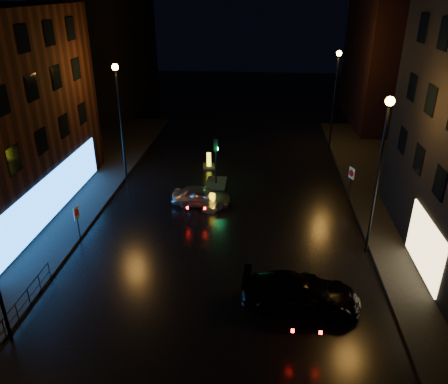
{
  "coord_description": "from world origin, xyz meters",
  "views": [
    {
      "loc": [
        1.99,
        -14.57,
        12.93
      ],
      "look_at": [
        0.03,
        6.82,
        2.8
      ],
      "focal_mm": 35.0,
      "sensor_mm": 36.0,
      "label": 1
    }
  ],
  "objects_px": {
    "silver_hatchback": "(201,196)",
    "road_sign_right": "(351,176)",
    "dark_sedan": "(301,292)",
    "traffic_signal": "(216,178)",
    "road_sign_left": "(77,216)",
    "bollard_near": "(212,206)",
    "bollard_far": "(209,164)"
  },
  "relations": [
    {
      "from": "traffic_signal",
      "to": "bollard_far",
      "type": "xyz_separation_m",
      "value": [
        -0.91,
        3.2,
        -0.24
      ]
    },
    {
      "from": "silver_hatchback",
      "to": "traffic_signal",
      "type": "bearing_deg",
      "value": -8.48
    },
    {
      "from": "bollard_near",
      "to": "silver_hatchback",
      "type": "bearing_deg",
      "value": 166.65
    },
    {
      "from": "traffic_signal",
      "to": "road_sign_left",
      "type": "bearing_deg",
      "value": -128.27
    },
    {
      "from": "traffic_signal",
      "to": "road_sign_right",
      "type": "relative_size",
      "value": 1.5
    },
    {
      "from": "bollard_near",
      "to": "road_sign_right",
      "type": "bearing_deg",
      "value": 36.65
    },
    {
      "from": "bollard_near",
      "to": "road_sign_left",
      "type": "height_order",
      "value": "road_sign_left"
    },
    {
      "from": "road_sign_left",
      "to": "road_sign_right",
      "type": "bearing_deg",
      "value": 27.22
    },
    {
      "from": "silver_hatchback",
      "to": "bollard_near",
      "type": "distance_m",
      "value": 1.05
    },
    {
      "from": "bollard_far",
      "to": "road_sign_left",
      "type": "xyz_separation_m",
      "value": [
        -5.79,
        -11.69,
        1.38
      ]
    },
    {
      "from": "bollard_near",
      "to": "road_sign_right",
      "type": "xyz_separation_m",
      "value": [
        8.9,
        2.22,
        1.48
      ]
    },
    {
      "from": "bollard_near",
      "to": "road_sign_left",
      "type": "relative_size",
      "value": 0.69
    },
    {
      "from": "traffic_signal",
      "to": "silver_hatchback",
      "type": "distance_m",
      "value": 3.4
    },
    {
      "from": "traffic_signal",
      "to": "road_sign_left",
      "type": "height_order",
      "value": "traffic_signal"
    },
    {
      "from": "road_sign_left",
      "to": "silver_hatchback",
      "type": "bearing_deg",
      "value": 44.12
    },
    {
      "from": "road_sign_left",
      "to": "dark_sedan",
      "type": "bearing_deg",
      "value": -16.31
    },
    {
      "from": "traffic_signal",
      "to": "silver_hatchback",
      "type": "xyz_separation_m",
      "value": [
        -0.6,
        -3.35,
        0.13
      ]
    },
    {
      "from": "bollard_near",
      "to": "road_sign_left",
      "type": "bearing_deg",
      "value": -123.78
    },
    {
      "from": "silver_hatchback",
      "to": "road_sign_left",
      "type": "relative_size",
      "value": 1.7
    },
    {
      "from": "bollard_far",
      "to": "road_sign_right",
      "type": "bearing_deg",
      "value": -34.75
    },
    {
      "from": "traffic_signal",
      "to": "road_sign_left",
      "type": "xyz_separation_m",
      "value": [
        -6.7,
        -8.49,
        1.14
      ]
    },
    {
      "from": "silver_hatchback",
      "to": "bollard_far",
      "type": "bearing_deg",
      "value": 4.4
    },
    {
      "from": "dark_sedan",
      "to": "bollard_far",
      "type": "height_order",
      "value": "dark_sedan"
    },
    {
      "from": "dark_sedan",
      "to": "road_sign_right",
      "type": "distance_m",
      "value": 11.88
    },
    {
      "from": "traffic_signal",
      "to": "bollard_far",
      "type": "relative_size",
      "value": 2.31
    },
    {
      "from": "silver_hatchback",
      "to": "road_sign_right",
      "type": "bearing_deg",
      "value": -78.72
    },
    {
      "from": "dark_sedan",
      "to": "traffic_signal",
      "type": "bearing_deg",
      "value": 24.29
    },
    {
      "from": "traffic_signal",
      "to": "road_sign_left",
      "type": "relative_size",
      "value": 1.58
    },
    {
      "from": "silver_hatchback",
      "to": "road_sign_right",
      "type": "distance_m",
      "value": 9.89
    },
    {
      "from": "bollard_far",
      "to": "road_sign_right",
      "type": "distance_m",
      "value": 11.24
    },
    {
      "from": "dark_sedan",
      "to": "road_sign_left",
      "type": "relative_size",
      "value": 2.37
    },
    {
      "from": "bollard_near",
      "to": "traffic_signal",
      "type": "bearing_deg",
      "value": 115.48
    }
  ]
}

